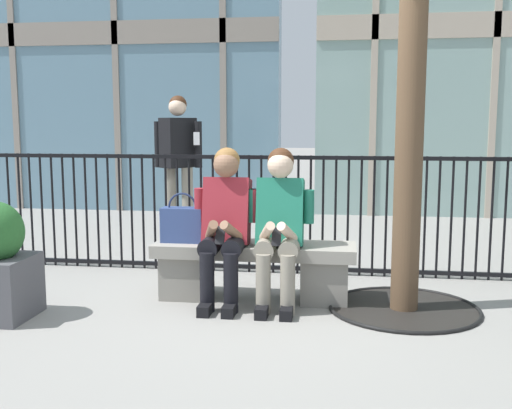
% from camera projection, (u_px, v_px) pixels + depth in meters
% --- Properties ---
extents(ground_plane, '(60.00, 60.00, 0.00)m').
position_uv_depth(ground_plane, '(254.00, 298.00, 4.84)').
color(ground_plane, gray).
extents(stone_bench, '(1.60, 0.44, 0.45)m').
position_uv_depth(stone_bench, '(254.00, 265.00, 4.80)').
color(stone_bench, gray).
rests_on(stone_bench, ground).
extents(seated_person_with_phone, '(0.52, 0.66, 1.21)m').
position_uv_depth(seated_person_with_phone, '(225.00, 221.00, 4.66)').
color(seated_person_with_phone, black).
rests_on(seated_person_with_phone, ground).
extents(seated_person_companion, '(0.52, 0.66, 1.21)m').
position_uv_depth(seated_person_companion, '(279.00, 222.00, 4.60)').
color(seated_person_companion, gray).
rests_on(seated_person_companion, ground).
extents(handbag_on_bench, '(0.34, 0.15, 0.40)m').
position_uv_depth(handbag_on_bench, '(183.00, 224.00, 4.83)').
color(handbag_on_bench, '#33477F').
rests_on(handbag_on_bench, stone_bench).
extents(bystander_at_railing, '(0.55, 0.44, 1.71)m').
position_uv_depth(bystander_at_railing, '(178.00, 158.00, 6.84)').
color(bystander_at_railing, gray).
rests_on(bystander_at_railing, ground).
extents(plaza_railing, '(8.39, 0.04, 1.11)m').
position_uv_depth(plaza_railing, '(267.00, 214.00, 5.61)').
color(plaza_railing, black).
rests_on(plaza_railing, ground).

